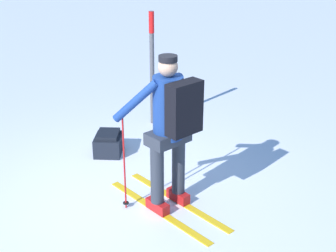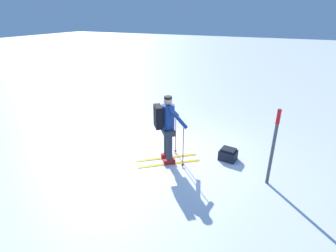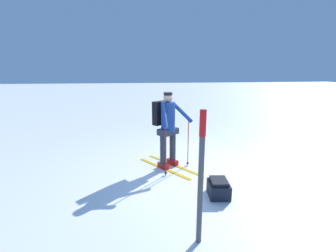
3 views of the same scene
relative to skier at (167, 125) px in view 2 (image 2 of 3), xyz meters
The scene contains 4 objects.
ground_plane 1.17m from the skier, 18.87° to the right, with size 80.00×80.00×0.00m, color white.
skier is the anchor object (origin of this frame).
dropped_backpack 1.87m from the skier, 62.12° to the right, with size 0.42×0.47×0.32m.
trail_marker 2.53m from the skier, 87.78° to the right, with size 0.08×0.08×1.82m.
Camera 2 is at (-5.97, -2.41, 3.64)m, focal length 28.00 mm.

